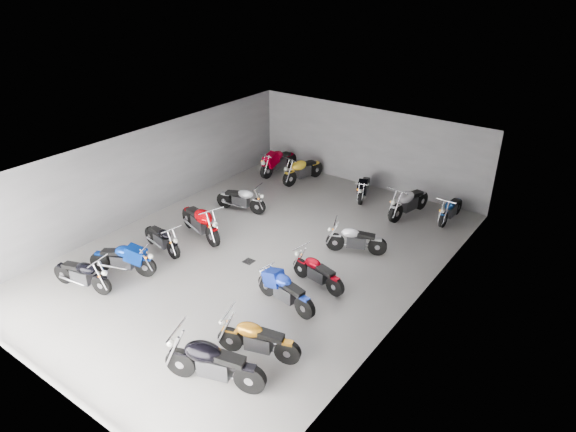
% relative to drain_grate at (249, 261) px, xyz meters
% --- Properties ---
extents(ground, '(14.00, 14.00, 0.00)m').
position_rel_drain_grate_xyz_m(ground, '(0.00, 0.50, -0.01)').
color(ground, gray).
rests_on(ground, ground).
extents(wall_back, '(10.00, 0.10, 3.20)m').
position_rel_drain_grate_xyz_m(wall_back, '(0.00, 7.50, 1.59)').
color(wall_back, slate).
rests_on(wall_back, ground).
extents(wall_left, '(0.10, 14.00, 3.20)m').
position_rel_drain_grate_xyz_m(wall_left, '(-5.00, 0.50, 1.59)').
color(wall_left, slate).
rests_on(wall_left, ground).
extents(wall_right, '(0.10, 14.00, 3.20)m').
position_rel_drain_grate_xyz_m(wall_right, '(5.00, 0.50, 1.59)').
color(wall_right, slate).
rests_on(wall_right, ground).
extents(ceiling, '(10.00, 14.00, 0.04)m').
position_rel_drain_grate_xyz_m(ceiling, '(0.00, 0.50, 3.21)').
color(ceiling, black).
rests_on(ceiling, wall_back).
extents(drain_grate, '(0.32, 0.32, 0.01)m').
position_rel_drain_grate_xyz_m(drain_grate, '(0.00, 0.00, 0.00)').
color(drain_grate, black).
rests_on(drain_grate, ground).
extents(motorcycle_left_a, '(1.98, 0.57, 0.88)m').
position_rel_drain_grate_xyz_m(motorcycle_left_a, '(-2.83, -3.84, 0.47)').
color(motorcycle_left_a, black).
rests_on(motorcycle_left_a, ground).
extents(motorcycle_left_b, '(1.95, 0.98, 0.91)m').
position_rel_drain_grate_xyz_m(motorcycle_left_b, '(-2.54, -2.67, 0.49)').
color(motorcycle_left_b, black).
rests_on(motorcycle_left_b, ground).
extents(motorcycle_left_c, '(1.88, 0.49, 0.83)m').
position_rel_drain_grate_xyz_m(motorcycle_left_c, '(-2.63, -1.11, 0.45)').
color(motorcycle_left_c, black).
rests_on(motorcycle_left_c, ground).
extents(motorcycle_left_d, '(2.29, 0.83, 1.03)m').
position_rel_drain_grate_xyz_m(motorcycle_left_d, '(-2.30, 0.29, 0.56)').
color(motorcycle_left_d, black).
rests_on(motorcycle_left_d, ground).
extents(motorcycle_left_f, '(1.96, 0.58, 0.87)m').
position_rel_drain_grate_xyz_m(motorcycle_left_f, '(-2.50, 2.59, 0.47)').
color(motorcycle_left_f, black).
rests_on(motorcycle_left_f, ground).
extents(motorcycle_right_a, '(2.28, 0.91, 1.04)m').
position_rel_drain_grate_xyz_m(motorcycle_right_a, '(2.65, -4.32, 0.56)').
color(motorcycle_right_a, black).
rests_on(motorcycle_right_a, ground).
extents(motorcycle_right_b, '(1.99, 0.76, 0.90)m').
position_rel_drain_grate_xyz_m(motorcycle_right_b, '(2.88, -3.09, 0.49)').
color(motorcycle_right_b, black).
rests_on(motorcycle_right_b, ground).
extents(motorcycle_right_c, '(2.05, 0.51, 0.90)m').
position_rel_drain_grate_xyz_m(motorcycle_right_c, '(2.22, -1.13, 0.49)').
color(motorcycle_right_c, black).
rests_on(motorcycle_right_c, ground).
extents(motorcycle_right_d, '(1.87, 0.48, 0.82)m').
position_rel_drain_grate_xyz_m(motorcycle_right_d, '(2.40, 0.18, 0.44)').
color(motorcycle_right_d, black).
rests_on(motorcycle_right_d, ground).
extents(motorcycle_right_f, '(1.82, 0.90, 0.85)m').
position_rel_drain_grate_xyz_m(motorcycle_right_f, '(2.37, 2.43, 0.46)').
color(motorcycle_right_f, black).
rests_on(motorcycle_right_f, ground).
extents(motorcycle_back_a, '(0.47, 2.25, 0.99)m').
position_rel_drain_grate_xyz_m(motorcycle_back_a, '(-3.64, 6.33, 0.53)').
color(motorcycle_back_a, black).
rests_on(motorcycle_back_a, ground).
extents(motorcycle_back_b, '(0.61, 2.17, 0.96)m').
position_rel_drain_grate_xyz_m(motorcycle_back_b, '(-2.26, 6.18, 0.52)').
color(motorcycle_back_b, black).
rests_on(motorcycle_back_b, ground).
extents(motorcycle_back_d, '(0.70, 1.79, 0.81)m').
position_rel_drain_grate_xyz_m(motorcycle_back_d, '(0.59, 6.25, 0.44)').
color(motorcycle_back_d, black).
rests_on(motorcycle_back_d, ground).
extents(motorcycle_back_e, '(0.61, 2.24, 0.99)m').
position_rel_drain_grate_xyz_m(motorcycle_back_e, '(2.62, 5.83, 0.53)').
color(motorcycle_back_e, black).
rests_on(motorcycle_back_e, ground).
extents(motorcycle_back_f, '(0.37, 1.86, 0.82)m').
position_rel_drain_grate_xyz_m(motorcycle_back_f, '(4.00, 6.35, 0.44)').
color(motorcycle_back_f, black).
rests_on(motorcycle_back_f, ground).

